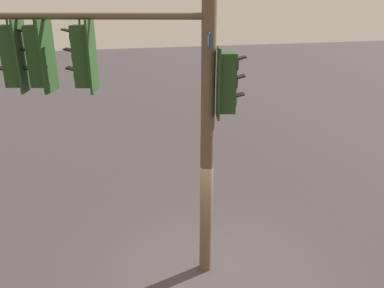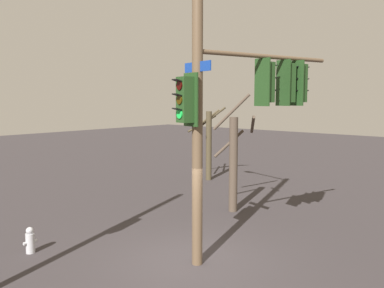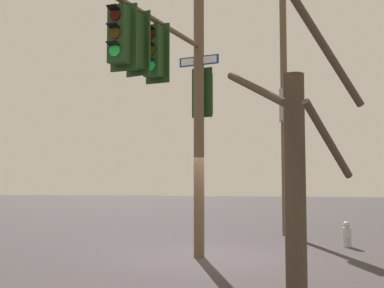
{
  "view_description": "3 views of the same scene",
  "coord_description": "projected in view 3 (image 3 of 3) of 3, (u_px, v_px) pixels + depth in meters",
  "views": [
    {
      "loc": [
        -2.01,
        -6.44,
        5.69
      ],
      "look_at": [
        -0.19,
        0.72,
        2.83
      ],
      "focal_mm": 35.6,
      "sensor_mm": 36.0,
      "label": 1
    },
    {
      "loc": [
        7.65,
        6.75,
        4.23
      ],
      "look_at": [
        -0.27,
        -0.17,
        3.05
      ],
      "focal_mm": 37.97,
      "sensor_mm": 36.0,
      "label": 2
    },
    {
      "loc": [
        -11.82,
        -1.6,
        1.97
      ],
      "look_at": [
        -0.1,
        0.41,
        2.84
      ],
      "focal_mm": 44.04,
      "sensor_mm": 36.0,
      "label": 3
    }
  ],
  "objects": [
    {
      "name": "secondary_pole_assembly",
      "position": [
        284.0,
        111.0,
        16.44
      ],
      "size": [
        0.69,
        0.36,
        8.49
      ],
      "rotation": [
        0.0,
        0.0,
        3.14
      ],
      "color": "brown",
      "rests_on": "ground"
    },
    {
      "name": "fire_hydrant",
      "position": [
        347.0,
        235.0,
        13.56
      ],
      "size": [
        0.38,
        0.24,
        0.73
      ],
      "color": "#B2B2B7",
      "rests_on": "ground"
    },
    {
      "name": "bare_tree_behind_pole",
      "position": [
        297.0,
        177.0,
        6.95
      ],
      "size": [
        1.24,
        2.05,
        4.43
      ],
      "color": "#483B2F",
      "rests_on": "ground"
    },
    {
      "name": "ground_plane",
      "position": [
        209.0,
        257.0,
        11.75
      ],
      "size": [
        80.0,
        80.0,
        0.0
      ],
      "primitive_type": "plane",
      "color": "#352F31"
    },
    {
      "name": "main_signal_pole_assembly",
      "position": [
        185.0,
        52.0,
        11.19
      ],
      "size": [
        5.08,
        4.44,
        9.67
      ],
      "rotation": [
        0.0,
        0.0,
        2.86
      ],
      "color": "brown",
      "rests_on": "ground"
    }
  ]
}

